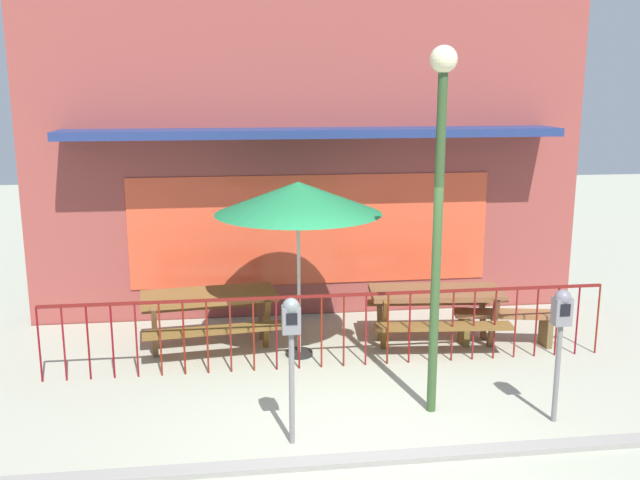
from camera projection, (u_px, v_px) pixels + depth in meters
ground at (359, 436)px, 7.26m from camera, size 40.00×40.00×0.00m
pub_storefront at (310, 158)px, 10.85m from camera, size 8.51×1.27×4.88m
patio_fence_front at (333, 317)px, 8.91m from camera, size 7.17×0.04×0.97m
picnic_table_left at (209, 305)px, 9.58m from camera, size 1.94×1.55×0.79m
picnic_table_right at (436, 301)px, 9.74m from camera, size 1.92×1.52×0.79m
patio_umbrella at (298, 198)px, 8.99m from camera, size 2.15×2.15×2.33m
patio_bench at (505, 321)px, 9.74m from camera, size 1.44×0.58×0.48m
parking_meter_near at (561, 321)px, 7.35m from camera, size 0.18×0.17×1.47m
parking_meter_far at (291, 332)px, 6.88m from camera, size 0.18×0.17×1.52m
street_lamp at (439, 181)px, 7.29m from camera, size 0.28×0.28×3.92m
curb_edge at (369, 462)px, 6.77m from camera, size 11.91×0.20×0.11m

